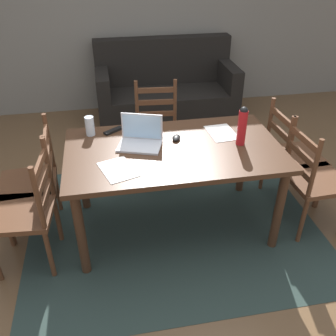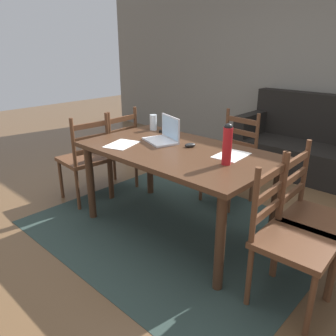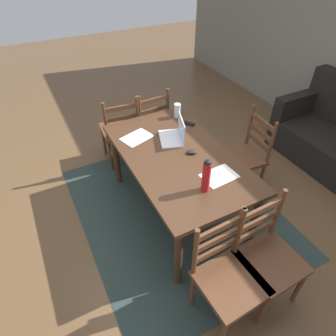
{
  "view_description": "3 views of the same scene",
  "coord_description": "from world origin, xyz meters",
  "px_view_note": "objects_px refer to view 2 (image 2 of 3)",
  "views": [
    {
      "loc": [
        -0.49,
        -2.39,
        2.15
      ],
      "look_at": [
        -0.02,
        0.12,
        0.51
      ],
      "focal_mm": 39.51,
      "sensor_mm": 36.0,
      "label": 1
    },
    {
      "loc": [
        1.78,
        -2.0,
        1.6
      ],
      "look_at": [
        -0.15,
        0.05,
        0.54
      ],
      "focal_mm": 35.62,
      "sensor_mm": 36.0,
      "label": 2
    },
    {
      "loc": [
        1.91,
        -1.09,
        2.43
      ],
      "look_at": [
        -0.08,
        -0.06,
        0.57
      ],
      "focal_mm": 31.47,
      "sensor_mm": 36.0,
      "label": 3
    }
  ],
  "objects_px": {
    "water_bottle": "(227,143)",
    "laptop": "(165,135)",
    "computer_mouse": "(190,145)",
    "drinking_glass": "(153,122)",
    "chair_right_far": "(312,217)",
    "chair_far_head": "(230,159)",
    "chair_right_near": "(289,239)",
    "chair_left_far": "(114,151)",
    "couch": "(313,147)",
    "tv_remote": "(168,131)",
    "chair_left_near": "(85,159)",
    "dining_table": "(176,159)"
  },
  "relations": [
    {
      "from": "chair_far_head",
      "to": "tv_remote",
      "type": "bearing_deg",
      "value": -132.14
    },
    {
      "from": "chair_right_near",
      "to": "water_bottle",
      "type": "bearing_deg",
      "value": 164.96
    },
    {
      "from": "water_bottle",
      "to": "laptop",
      "type": "bearing_deg",
      "value": 169.7
    },
    {
      "from": "chair_left_near",
      "to": "laptop",
      "type": "bearing_deg",
      "value": 18.94
    },
    {
      "from": "computer_mouse",
      "to": "drinking_glass",
      "type": "bearing_deg",
      "value": -172.83
    },
    {
      "from": "couch",
      "to": "computer_mouse",
      "type": "distance_m",
      "value": 2.17
    },
    {
      "from": "dining_table",
      "to": "computer_mouse",
      "type": "distance_m",
      "value": 0.17
    },
    {
      "from": "chair_right_far",
      "to": "chair_far_head",
      "type": "relative_size",
      "value": 1.0
    },
    {
      "from": "laptop",
      "to": "couch",
      "type": "bearing_deg",
      "value": 74.9
    },
    {
      "from": "chair_far_head",
      "to": "drinking_glass",
      "type": "relative_size",
      "value": 6.11
    },
    {
      "from": "water_bottle",
      "to": "drinking_glass",
      "type": "height_order",
      "value": "water_bottle"
    },
    {
      "from": "chair_left_near",
      "to": "water_bottle",
      "type": "xyz_separation_m",
      "value": [
        1.62,
        0.16,
        0.46
      ]
    },
    {
      "from": "couch",
      "to": "water_bottle",
      "type": "height_order",
      "value": "water_bottle"
    },
    {
      "from": "chair_left_near",
      "to": "water_bottle",
      "type": "relative_size",
      "value": 3.09
    },
    {
      "from": "dining_table",
      "to": "chair_far_head",
      "type": "height_order",
      "value": "chair_far_head"
    },
    {
      "from": "chair_far_head",
      "to": "computer_mouse",
      "type": "bearing_deg",
      "value": -86.79
    },
    {
      "from": "laptop",
      "to": "computer_mouse",
      "type": "relative_size",
      "value": 3.74
    },
    {
      "from": "chair_left_far",
      "to": "chair_left_near",
      "type": "distance_m",
      "value": 0.38
    },
    {
      "from": "tv_remote",
      "to": "chair_far_head",
      "type": "bearing_deg",
      "value": -77.55
    },
    {
      "from": "water_bottle",
      "to": "tv_remote",
      "type": "distance_m",
      "value": 1.04
    },
    {
      "from": "dining_table",
      "to": "chair_far_head",
      "type": "bearing_deg",
      "value": 89.77
    },
    {
      "from": "water_bottle",
      "to": "computer_mouse",
      "type": "xyz_separation_m",
      "value": [
        -0.47,
        0.16,
        -0.14
      ]
    },
    {
      "from": "chair_left_near",
      "to": "laptop",
      "type": "height_order",
      "value": "laptop"
    },
    {
      "from": "chair_right_near",
      "to": "laptop",
      "type": "height_order",
      "value": "laptop"
    },
    {
      "from": "chair_left_near",
      "to": "chair_right_near",
      "type": "distance_m",
      "value": 2.22
    },
    {
      "from": "water_bottle",
      "to": "computer_mouse",
      "type": "relative_size",
      "value": 3.07
    },
    {
      "from": "chair_far_head",
      "to": "water_bottle",
      "type": "distance_m",
      "value": 1.11
    },
    {
      "from": "chair_far_head",
      "to": "chair_left_far",
      "type": "bearing_deg",
      "value": -149.67
    },
    {
      "from": "chair_left_far",
      "to": "chair_right_far",
      "type": "bearing_deg",
      "value": -0.11
    },
    {
      "from": "dining_table",
      "to": "tv_remote",
      "type": "height_order",
      "value": "tv_remote"
    },
    {
      "from": "couch",
      "to": "tv_remote",
      "type": "xyz_separation_m",
      "value": [
        -0.77,
        -1.88,
        0.42
      ]
    },
    {
      "from": "couch",
      "to": "drinking_glass",
      "type": "relative_size",
      "value": 11.58
    },
    {
      "from": "chair_far_head",
      "to": "chair_left_far",
      "type": "distance_m",
      "value": 1.29
    },
    {
      "from": "chair_right_near",
      "to": "couch",
      "type": "distance_m",
      "value": 2.55
    },
    {
      "from": "dining_table",
      "to": "chair_right_far",
      "type": "xyz_separation_m",
      "value": [
        1.11,
        0.19,
        -0.21
      ]
    },
    {
      "from": "dining_table",
      "to": "chair_left_far",
      "type": "bearing_deg",
      "value": 170.23
    },
    {
      "from": "laptop",
      "to": "water_bottle",
      "type": "xyz_separation_m",
      "value": [
        0.75,
        -0.14,
        0.1
      ]
    },
    {
      "from": "chair_far_head",
      "to": "chair_right_near",
      "type": "distance_m",
      "value": 1.51
    },
    {
      "from": "chair_right_far",
      "to": "computer_mouse",
      "type": "relative_size",
      "value": 9.5
    },
    {
      "from": "drinking_glass",
      "to": "computer_mouse",
      "type": "relative_size",
      "value": 1.55
    },
    {
      "from": "computer_mouse",
      "to": "couch",
      "type": "bearing_deg",
      "value": 106.84
    },
    {
      "from": "chair_left_far",
      "to": "laptop",
      "type": "distance_m",
      "value": 0.94
    },
    {
      "from": "tv_remote",
      "to": "couch",
      "type": "bearing_deg",
      "value": -57.72
    },
    {
      "from": "chair_right_near",
      "to": "computer_mouse",
      "type": "distance_m",
      "value": 1.16
    },
    {
      "from": "chair_right_far",
      "to": "laptop",
      "type": "relative_size",
      "value": 2.54
    },
    {
      "from": "chair_far_head",
      "to": "laptop",
      "type": "bearing_deg",
      "value": -108.3
    },
    {
      "from": "chair_right_near",
      "to": "drinking_glass",
      "type": "distance_m",
      "value": 1.85
    },
    {
      "from": "chair_right_far",
      "to": "chair_left_near",
      "type": "height_order",
      "value": "same"
    },
    {
      "from": "couch",
      "to": "computer_mouse",
      "type": "height_order",
      "value": "couch"
    },
    {
      "from": "chair_right_near",
      "to": "chair_far_head",
      "type": "bearing_deg",
      "value": 136.98
    }
  ]
}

